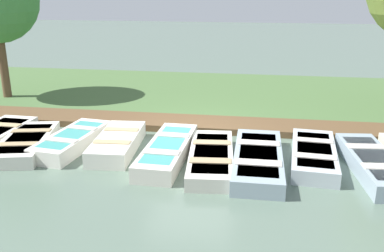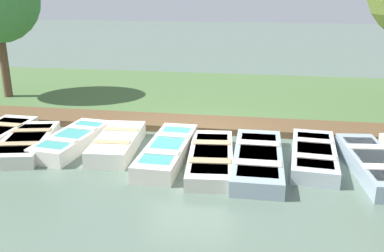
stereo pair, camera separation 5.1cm
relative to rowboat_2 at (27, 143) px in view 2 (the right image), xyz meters
name	(u,v)px [view 2 (the right image)]	position (x,y,z in m)	size (l,w,h in m)	color
ground_plane	(191,141)	(-1.30, 4.31, -0.18)	(80.00, 80.00, 0.00)	#566B5B
shore_bank	(211,95)	(-6.30, 4.31, -0.10)	(8.00, 24.00, 0.17)	#476638
dock_walkway	(198,124)	(-2.61, 4.31, -0.08)	(1.34, 19.58, 0.20)	brown
rowboat_2	(27,143)	(0.00, 0.00, 0.00)	(2.98, 1.72, 0.37)	silver
rowboat_3	(72,140)	(-0.30, 1.18, 0.03)	(2.85, 1.34, 0.43)	silver
rowboat_4	(117,143)	(-0.30, 2.46, 0.04)	(2.69, 1.19, 0.44)	silver
rowboat_5	(167,150)	(0.02, 3.90, 0.03)	(3.31, 1.07, 0.43)	beige
rowboat_6	(211,157)	(0.23, 5.04, 0.00)	(3.27, 1.33, 0.36)	beige
rowboat_7	(258,159)	(0.22, 6.19, 0.01)	(3.43, 1.15, 0.40)	#8C9EA8
rowboat_8	(314,155)	(-0.30, 7.57, 0.01)	(3.03, 1.30, 0.39)	#B2BCC1
rowboat_9	(373,164)	(0.08, 8.90, 0.03)	(3.33, 1.25, 0.42)	#8C9EA8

